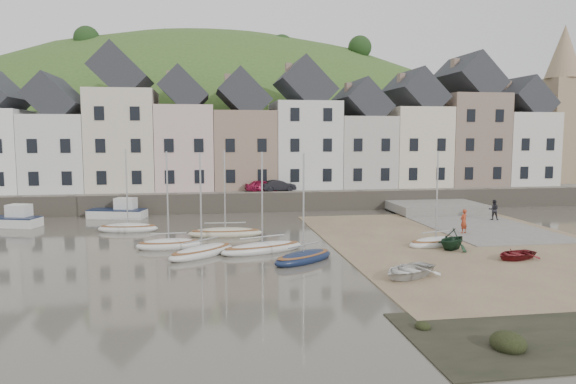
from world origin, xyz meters
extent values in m
plane|color=#4C463C|center=(0.00, 0.00, 0.00)|extent=(160.00, 160.00, 0.00)
cube|color=#325120|center=(0.00, 32.00, 0.75)|extent=(90.00, 30.00, 1.50)
cube|color=slate|center=(0.00, 20.50, 1.55)|extent=(70.00, 7.00, 0.10)
cube|color=slate|center=(0.00, 17.00, 0.90)|extent=(70.00, 1.20, 1.80)
cube|color=brown|center=(11.00, 0.00, 0.03)|extent=(18.00, 26.00, 0.06)
cube|color=slate|center=(15.00, 8.00, 0.06)|extent=(8.00, 18.00, 0.12)
ellipsoid|color=#325120|center=(-5.00, 60.00, -18.00)|extent=(134.40, 84.00, 84.00)
cylinder|color=#382619|center=(-22.00, 48.00, 18.00)|extent=(0.50, 0.50, 3.00)
sphere|color=#213D19|center=(-22.00, 48.00, 20.50)|extent=(3.60, 3.60, 3.60)
cylinder|color=#382619|center=(-8.00, 52.00, 18.00)|extent=(0.50, 0.50, 3.00)
sphere|color=#213D19|center=(-8.00, 52.00, 20.50)|extent=(3.60, 3.60, 3.60)
cylinder|color=#382619|center=(6.00, 50.00, 18.00)|extent=(0.50, 0.50, 3.00)
sphere|color=#213D19|center=(6.00, 50.00, 20.50)|extent=(3.60, 3.60, 3.60)
cylinder|color=#382619|center=(18.00, 49.00, 18.00)|extent=(0.50, 0.50, 3.00)
sphere|color=#213D19|center=(18.00, 49.00, 20.50)|extent=(3.60, 3.60, 3.60)
cube|color=silver|center=(-20.05, 24.00, 5.25)|extent=(5.80, 8.00, 7.50)
cube|color=gray|center=(-21.50, 24.00, 11.92)|extent=(0.60, 0.90, 1.40)
cube|color=beige|center=(-13.90, 24.00, 6.50)|extent=(6.40, 8.00, 10.00)
cube|color=gray|center=(-15.50, 24.00, 14.73)|extent=(0.60, 0.90, 1.40)
cube|color=#C8A9A6|center=(-7.85, 24.00, 5.75)|extent=(5.60, 8.00, 8.50)
cube|color=gray|center=(-9.25, 24.00, 12.82)|extent=(0.60, 0.90, 1.40)
cube|color=#876F5D|center=(-1.90, 24.00, 5.50)|extent=(6.20, 8.00, 8.00)
cube|color=gray|center=(-3.45, 24.00, 12.62)|extent=(0.60, 0.90, 1.40)
cube|color=silver|center=(4.55, 24.00, 6.00)|extent=(6.60, 8.00, 9.00)
cube|color=gray|center=(2.90, 24.00, 13.83)|extent=(0.60, 0.90, 1.40)
cube|color=#B7B1A7|center=(10.80, 24.00, 5.25)|extent=(5.80, 8.00, 7.50)
cube|color=gray|center=(9.35, 24.00, 11.92)|extent=(0.60, 0.90, 1.40)
cube|color=beige|center=(16.75, 24.00, 5.75)|extent=(6.00, 8.00, 8.50)
cube|color=gray|center=(15.25, 24.00, 13.02)|extent=(0.60, 0.90, 1.40)
cube|color=#7F695B|center=(23.00, 24.00, 6.50)|extent=(6.40, 8.00, 10.00)
cube|color=gray|center=(21.40, 24.00, 14.73)|extent=(0.60, 0.90, 1.40)
cube|color=silver|center=(29.15, 24.00, 5.50)|extent=(5.80, 8.00, 8.00)
cube|color=gray|center=(27.70, 24.00, 12.42)|extent=(0.60, 0.90, 1.40)
cube|color=#997F60|center=(34.55, 24.00, 7.50)|extent=(3.50, 3.50, 12.00)
cone|color=#997F60|center=(34.55, 24.00, 16.50)|extent=(4.00, 4.00, 6.00)
ellipsoid|color=silver|center=(-11.62, 8.48, 0.20)|extent=(4.50, 1.87, 0.84)
ellipsoid|color=brown|center=(-11.62, 8.48, 0.42)|extent=(4.14, 1.70, 0.20)
cylinder|color=#B2B5B7|center=(-11.62, 8.48, 3.30)|extent=(0.10, 0.10, 5.60)
cylinder|color=#B2B5B7|center=(-11.62, 8.48, 0.95)|extent=(2.41, 0.29, 0.08)
ellipsoid|color=silver|center=(-8.25, 2.00, 0.20)|extent=(4.16, 1.86, 0.84)
ellipsoid|color=brown|center=(-8.25, 2.00, 0.42)|extent=(3.82, 1.69, 0.20)
cylinder|color=#B2B5B7|center=(-8.25, 2.00, 3.30)|extent=(0.10, 0.10, 5.60)
cylinder|color=#B2B5B7|center=(-8.25, 2.00, 0.95)|extent=(2.22, 0.28, 0.08)
ellipsoid|color=beige|center=(-4.57, 5.47, 0.20)|extent=(5.30, 1.69, 0.84)
ellipsoid|color=brown|center=(-4.57, 5.47, 0.42)|extent=(4.88, 1.54, 0.20)
cylinder|color=#B2B5B7|center=(-4.57, 5.47, 3.30)|extent=(0.10, 0.10, 5.60)
cylinder|color=#B2B5B7|center=(-4.57, 5.47, 0.95)|extent=(2.89, 0.19, 0.08)
ellipsoid|color=silver|center=(-6.19, -0.47, 0.20)|extent=(4.59, 4.31, 0.84)
ellipsoid|color=brown|center=(-6.19, -0.47, 0.42)|extent=(4.21, 3.95, 0.20)
cylinder|color=#B2B5B7|center=(-6.19, -0.47, 3.30)|extent=(0.10, 0.10, 5.60)
cylinder|color=#B2B5B7|center=(-6.19, -0.47, 0.95)|extent=(2.03, 1.81, 0.08)
ellipsoid|color=silver|center=(-2.53, -0.02, 0.20)|extent=(5.61, 3.23, 0.84)
ellipsoid|color=brown|center=(-2.53, -0.02, 0.42)|extent=(5.15, 2.95, 0.20)
cylinder|color=#B2B5B7|center=(-2.53, -0.02, 3.30)|extent=(0.10, 0.10, 5.60)
cylinder|color=#B2B5B7|center=(-2.53, -0.02, 0.95)|extent=(2.83, 1.07, 0.08)
ellipsoid|color=#121E3B|center=(-0.52, -2.82, 0.20)|extent=(4.36, 3.71, 0.84)
ellipsoid|color=brown|center=(-0.52, -2.82, 0.42)|extent=(4.00, 3.40, 0.20)
cylinder|color=#B2B5B7|center=(-0.52, -2.82, 3.30)|extent=(0.10, 0.10, 5.60)
cylinder|color=#B2B5B7|center=(-0.52, -2.82, 0.95)|extent=(1.96, 1.43, 0.08)
ellipsoid|color=silver|center=(8.61, -0.12, 0.20)|extent=(4.18, 2.43, 0.84)
ellipsoid|color=brown|center=(8.61, -0.12, 0.42)|extent=(3.84, 2.22, 0.20)
cylinder|color=#B2B5B7|center=(8.61, -0.12, 3.30)|extent=(0.10, 0.10, 5.60)
cylinder|color=#B2B5B7|center=(8.61, -0.12, 0.95)|extent=(2.12, 0.62, 0.08)
cube|color=silver|center=(-21.04, 12.03, 0.35)|extent=(4.99, 2.96, 0.70)
cube|color=#121E3B|center=(-21.04, 12.03, 0.72)|extent=(4.91, 2.98, 0.08)
cube|color=silver|center=(-20.37, 12.23, 1.20)|extent=(1.92, 1.62, 1.00)
cube|color=silver|center=(-13.44, 15.19, 0.35)|extent=(5.14, 2.89, 0.70)
cube|color=#121E3B|center=(-13.44, 15.19, 0.72)|extent=(5.06, 2.91, 0.08)
cube|color=silver|center=(-12.73, 15.38, 1.20)|extent=(1.95, 1.60, 1.00)
imported|color=silver|center=(4.00, -7.01, 0.41)|extent=(4.13, 3.85, 0.70)
imported|color=#16311D|center=(9.08, -1.41, 0.72)|extent=(3.31, 3.21, 1.33)
imported|color=maroon|center=(11.51, -4.33, 0.34)|extent=(3.22, 2.76, 0.56)
imported|color=#9E371C|center=(12.28, 3.31, 0.98)|extent=(0.75, 0.64, 1.73)
imported|color=black|center=(17.63, 8.52, 0.95)|extent=(0.99, 0.91, 1.66)
imported|color=maroon|center=(-0.38, 19.50, 2.18)|extent=(3.51, 1.70, 1.15)
imported|color=black|center=(1.18, 19.50, 2.16)|extent=(3.57, 1.91, 1.12)
ellipsoid|color=black|center=(3.96, -15.94, 0.23)|extent=(1.16, 1.28, 0.76)
ellipsoid|color=black|center=(1.91, -13.74, 0.11)|extent=(0.57, 0.63, 0.37)
camera|label=1|loc=(-5.93, -31.51, 7.13)|focal=32.97mm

